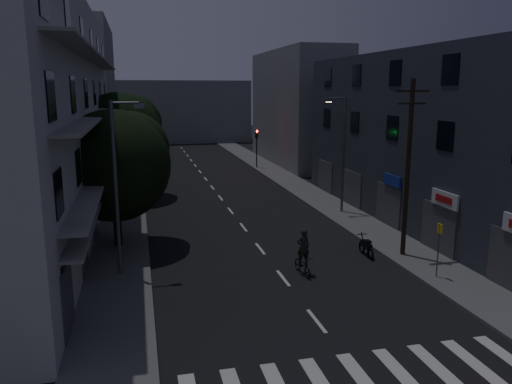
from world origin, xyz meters
name	(u,v)px	position (x,y,z in m)	size (l,w,h in m)	color
ground	(220,197)	(0.00, 25.00, 0.00)	(160.00, 160.00, 0.00)	black
sidewalk_left	(125,200)	(-7.50, 25.00, 0.07)	(3.00, 90.00, 0.15)	#565659
sidewalk_right	(306,191)	(7.50, 25.00, 0.07)	(3.00, 90.00, 0.15)	#565659
crosswalk	(362,379)	(0.00, -2.00, 0.00)	(10.90, 3.00, 0.01)	beige
lane_markings	(209,183)	(0.00, 31.25, 0.01)	(0.15, 60.50, 0.01)	beige
building_left	(40,117)	(-11.98, 18.00, 6.99)	(7.00, 36.00, 14.00)	#B7B7B1
building_right	(431,139)	(11.99, 14.00, 5.50)	(6.19, 28.00, 11.00)	#2A2F39
building_far_left	(86,95)	(-12.00, 48.00, 8.00)	(6.00, 20.00, 16.00)	slate
building_far_right	(297,108)	(12.00, 42.00, 6.50)	(6.00, 20.00, 13.00)	slate
building_far_end	(176,112)	(0.00, 70.00, 5.00)	(24.00, 8.00, 10.00)	slate
tree_near	(115,161)	(-7.55, 13.10, 4.83)	(6.07, 6.07, 7.48)	black
tree_mid	(120,132)	(-7.62, 26.22, 5.33)	(6.74, 6.74, 8.30)	black
tree_far	(126,136)	(-7.46, 36.54, 4.08)	(5.08, 5.08, 6.28)	black
traffic_signal_far_right	(257,141)	(6.39, 38.61, 3.10)	(0.28, 0.37, 4.10)	black
traffic_signal_far_left	(138,142)	(-6.31, 40.51, 3.10)	(0.28, 0.37, 4.10)	black
street_lamp_left_near	(118,180)	(-7.26, 8.57, 4.60)	(1.51, 0.25, 8.00)	slate
street_lamp_right	(342,149)	(7.43, 17.49, 4.60)	(1.51, 0.25, 8.00)	#595D61
street_lamp_left_far	(131,136)	(-6.88, 30.81, 4.60)	(1.51, 0.25, 8.00)	slate
utility_pole	(408,165)	(6.95, 7.96, 4.87)	(1.80, 0.24, 9.00)	black
bus_stop_sign	(439,240)	(6.83, 4.69, 1.89)	(0.06, 0.35, 2.52)	#595B60
motorcycle	(366,247)	(5.16, 8.56, 0.46)	(0.53, 1.83, 1.17)	black
cyclist	(303,259)	(1.05, 6.79, 0.75)	(0.77, 1.80, 2.23)	black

